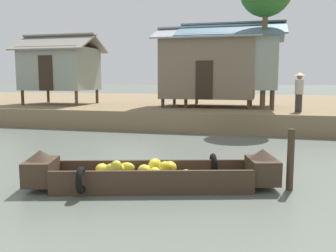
{
  "coord_description": "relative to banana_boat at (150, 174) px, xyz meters",
  "views": [
    {
      "loc": [
        3.35,
        -1.95,
        2.21
      ],
      "look_at": [
        1.27,
        6.14,
        1.17
      ],
      "focal_mm": 39.59,
      "sensor_mm": 36.0,
      "label": 1
    }
  ],
  "objects": [
    {
      "name": "vendor_person",
      "position": [
        3.62,
        9.24,
        1.5
      ],
      "size": [
        0.44,
        0.44,
        1.66
      ],
      "color": "#332D28",
      "rests_on": "riverbank_strip"
    },
    {
      "name": "stilt_house_left",
      "position": [
        -8.7,
        11.4,
        2.57
      ],
      "size": [
        4.27,
        3.33,
        3.81
      ],
      "color": "#4C3826",
      "rests_on": "riverbank_strip"
    },
    {
      "name": "stilt_house_mid_right",
      "position": [
        0.59,
        11.88,
        2.82
      ],
      "size": [
        5.12,
        3.88,
        4.16
      ],
      "color": "#4C3826",
      "rests_on": "riverbank_strip"
    },
    {
      "name": "riverbank_strip",
      "position": [
        -1.17,
        17.8,
        0.14
      ],
      "size": [
        160.0,
        20.0,
        0.86
      ],
      "primitive_type": "cube",
      "color": "#7F6B4C",
      "rests_on": "ground"
    },
    {
      "name": "banana_boat",
      "position": [
        0.0,
        0.0,
        0.0
      ],
      "size": [
        5.11,
        2.39,
        0.81
      ],
      "color": "#3D2D21",
      "rests_on": "ground"
    },
    {
      "name": "mooring_post",
      "position": [
        2.75,
        0.59,
        0.33
      ],
      "size": [
        0.14,
        0.14,
        1.24
      ],
      "primitive_type": "cylinder",
      "color": "#423323",
      "rests_on": "ground"
    },
    {
      "name": "stilt_house_mid_left",
      "position": [
        -0.5,
        11.53,
        2.55
      ],
      "size": [
        5.19,
        3.31,
        3.99
      ],
      "color": "#4C3826",
      "rests_on": "riverbank_strip"
    },
    {
      "name": "ground_plane",
      "position": [
        -1.17,
        4.89,
        -0.29
      ],
      "size": [
        300.0,
        300.0,
        0.0
      ],
      "primitive_type": "plane",
      "color": "#596056"
    }
  ]
}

